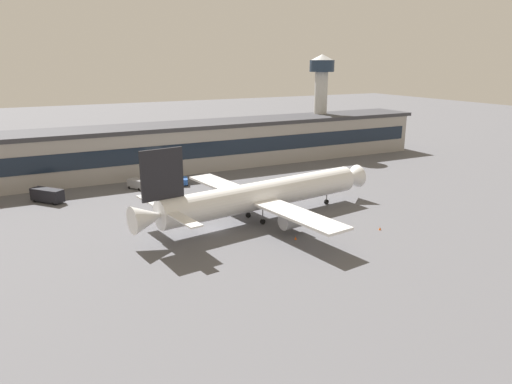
% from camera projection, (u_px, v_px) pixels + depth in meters
% --- Properties ---
extents(ground_plane, '(600.00, 600.00, 0.00)m').
position_uv_depth(ground_plane, '(214.00, 230.00, 96.03)').
color(ground_plane, '#56565B').
extents(terminal_building, '(198.06, 17.48, 14.27)m').
position_uv_depth(terminal_building, '(142.00, 150.00, 142.18)').
color(terminal_building, '#9E9993').
rests_on(terminal_building, ground_plane).
extents(airliner, '(58.59, 50.05, 17.87)m').
position_uv_depth(airliner, '(261.00, 195.00, 101.01)').
color(airliner, white).
rests_on(airliner, ground_plane).
extents(control_tower, '(8.78, 8.78, 35.10)m').
position_uv_depth(control_tower, '(321.00, 93.00, 170.44)').
color(control_tower, '#B7B7B2').
rests_on(control_tower, ground_plane).
extents(fuel_truck, '(7.51, 8.26, 3.35)m').
position_uv_depth(fuel_truck, '(47.00, 195.00, 114.27)').
color(fuel_truck, black).
rests_on(fuel_truck, ground_plane).
extents(follow_me_car, '(3.08, 4.76, 1.85)m').
position_uv_depth(follow_me_car, '(184.00, 181.00, 130.45)').
color(follow_me_car, '#2651A5').
rests_on(follow_me_car, ground_plane).
extents(crew_van, '(4.56, 5.59, 2.55)m').
position_uv_depth(crew_van, '(137.00, 184.00, 126.20)').
color(crew_van, gray).
rests_on(crew_van, ground_plane).
extents(traffic_cone_0, '(0.47, 0.47, 0.59)m').
position_uv_depth(traffic_cone_0, '(296.00, 238.00, 90.96)').
color(traffic_cone_0, '#F2590C').
rests_on(traffic_cone_0, ground_plane).
extents(traffic_cone_1, '(0.50, 0.50, 0.62)m').
position_uv_depth(traffic_cone_1, '(380.00, 229.00, 96.00)').
color(traffic_cone_1, '#F2590C').
rests_on(traffic_cone_1, ground_plane).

